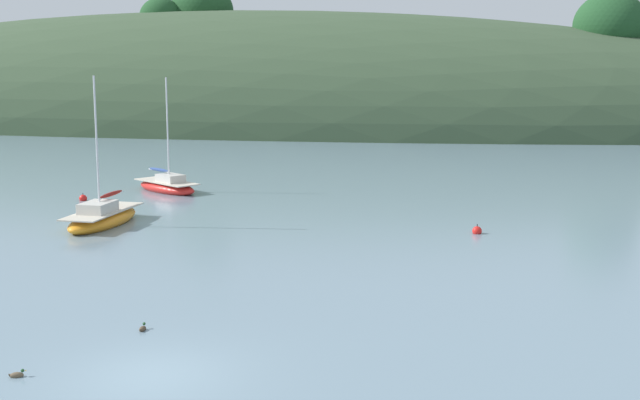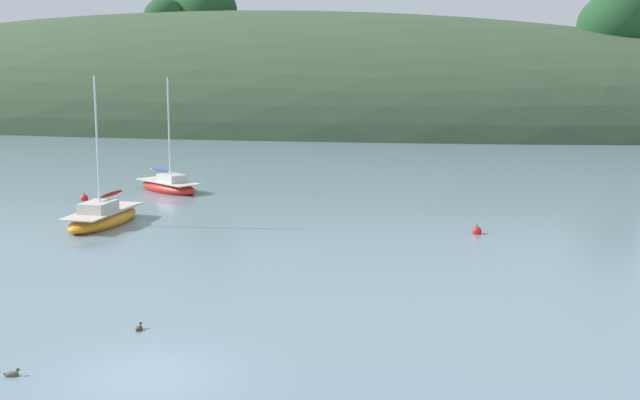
{
  "view_description": "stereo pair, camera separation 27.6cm",
  "coord_description": "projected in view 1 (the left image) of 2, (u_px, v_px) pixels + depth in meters",
  "views": [
    {
      "loc": [
        8.22,
        -18.24,
        7.72
      ],
      "look_at": [
        0.0,
        20.0,
        1.2
      ],
      "focal_mm": 46.29,
      "sensor_mm": 36.0,
      "label": 1
    },
    {
      "loc": [
        8.49,
        -18.18,
        7.72
      ],
      "look_at": [
        0.0,
        20.0,
        1.2
      ],
      "focal_mm": 46.29,
      "sensor_mm": 36.0,
      "label": 2
    }
  ],
  "objects": [
    {
      "name": "duck_lone_right",
      "position": [
        17.0,
        375.0,
        20.49
      ],
      "size": [
        0.41,
        0.3,
        0.24
      ],
      "color": "brown",
      "rests_on": "ground"
    },
    {
      "name": "sailboat_orange_cutter",
      "position": [
        167.0,
        186.0,
        50.01
      ],
      "size": [
        5.25,
        4.29,
        7.06
      ],
      "color": "red",
      "rests_on": "ground"
    },
    {
      "name": "mooring_buoy_channel",
      "position": [
        83.0,
        198.0,
        46.74
      ],
      "size": [
        0.44,
        0.44,
        0.54
      ],
      "color": "red",
      "rests_on": "ground"
    },
    {
      "name": "duck_trailing",
      "position": [
        143.0,
        329.0,
        24.06
      ],
      "size": [
        0.21,
        0.43,
        0.24
      ],
      "color": "#473828",
      "rests_on": "ground"
    },
    {
      "name": "ground_plane",
      "position": [
        152.0,
        376.0,
        20.56
      ],
      "size": [
        400.0,
        400.0,
        0.0
      ],
      "primitive_type": "plane",
      "color": "slate"
    },
    {
      "name": "sailboat_teal_outer",
      "position": [
        103.0,
        218.0,
        39.63
      ],
      "size": [
        2.03,
        5.79,
        7.35
      ],
      "color": "orange",
      "rests_on": "ground"
    },
    {
      "name": "far_shoreline_hill",
      "position": [
        223.0,
        126.0,
        101.52
      ],
      "size": [
        150.0,
        36.0,
        31.54
      ],
      "color": "#384C33",
      "rests_on": "ground"
    },
    {
      "name": "mooring_buoy_outer",
      "position": [
        477.0,
        231.0,
        37.7
      ],
      "size": [
        0.44,
        0.44,
        0.54
      ],
      "color": "red",
      "rests_on": "ground"
    }
  ]
}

